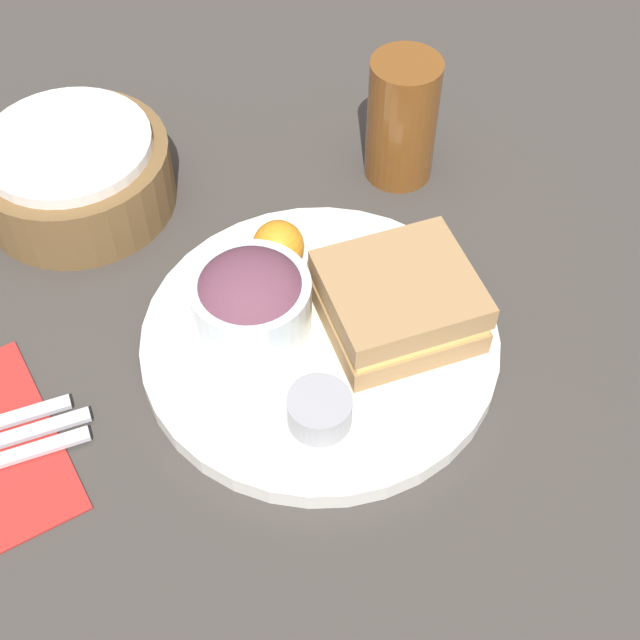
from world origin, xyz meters
The scene contains 8 objects.
ground_plane centered at (0.00, 0.00, 0.00)m, with size 4.00×4.00×0.00m, color #3D3833.
plate centered at (0.00, 0.00, 0.01)m, with size 0.31×0.31×0.02m, color white.
sandwich centered at (0.06, -0.02, 0.05)m, with size 0.14×0.13×0.06m.
salad_bowl centered at (-0.04, 0.04, 0.05)m, with size 0.10×0.10×0.07m.
dressing_cup centered at (-0.04, -0.07, 0.03)m, with size 0.05×0.05×0.03m, color #99999E.
orange_wedge centered at (0.01, 0.09, 0.04)m, with size 0.05×0.05×0.05m, color orange.
drink_glass centered at (0.19, 0.16, 0.07)m, with size 0.07×0.07×0.13m, color brown.
bread_basket centered at (-0.11, 0.28, 0.04)m, with size 0.19×0.19×0.08m.
Camera 1 is at (-0.24, -0.40, 0.63)m, focal length 50.00 mm.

